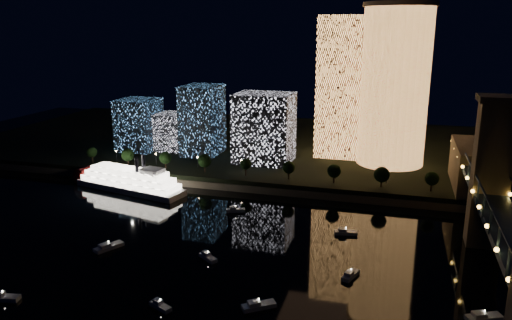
{
  "coord_description": "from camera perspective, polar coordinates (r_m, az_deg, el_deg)",
  "views": [
    {
      "loc": [
        34.9,
        -119.65,
        70.77
      ],
      "look_at": [
        -15.59,
        55.0,
        21.96
      ],
      "focal_mm": 35.0,
      "sensor_mm": 36.0,
      "label": 1
    }
  ],
  "objects": [
    {
      "name": "riverboat",
      "position": [
        230.29,
        -14.69,
        -2.22
      ],
      "size": [
        58.21,
        23.3,
        17.2
      ],
      "color": "silver",
      "rests_on": "ground"
    },
    {
      "name": "midrise_blocks",
      "position": [
        262.05,
        -5.52,
        3.96
      ],
      "size": [
        96.4,
        31.45,
        36.26
      ],
      "color": "white",
      "rests_on": "far_bank"
    },
    {
      "name": "ground",
      "position": [
        143.32,
        -0.12,
        -14.56
      ],
      "size": [
        520.0,
        520.0,
        0.0
      ],
      "primitive_type": "plane",
      "color": "black",
      "rests_on": "ground"
    },
    {
      "name": "far_bank",
      "position": [
        289.97,
        8.76,
        1.23
      ],
      "size": [
        420.0,
        160.0,
        5.0
      ],
      "primitive_type": "cube",
      "color": "black",
      "rests_on": "ground"
    },
    {
      "name": "esplanade_trees",
      "position": [
        224.82,
        -0.38,
        -0.53
      ],
      "size": [
        165.53,
        6.69,
        8.84
      ],
      "color": "black",
      "rests_on": "far_bank"
    },
    {
      "name": "motorboats",
      "position": [
        150.61,
        -1.3,
        -12.65
      ],
      "size": [
        131.41,
        84.2,
        2.78
      ],
      "color": "silver",
      "rests_on": "ground"
    },
    {
      "name": "seawall",
      "position": [
        216.05,
        5.98,
        -3.76
      ],
      "size": [
        420.0,
        6.0,
        3.0
      ],
      "primitive_type": "cube",
      "color": "#6B5E4C",
      "rests_on": "ground"
    },
    {
      "name": "tower_rectangular",
      "position": [
        262.38,
        9.62,
        8.22
      ],
      "size": [
        22.39,
        22.39,
        71.24
      ],
      "primitive_type": "cube",
      "color": "#FFA451",
      "rests_on": "far_bank"
    },
    {
      "name": "street_lamps",
      "position": [
        232.82,
        -1.69,
        -0.36
      ],
      "size": [
        132.7,
        0.7,
        5.65
      ],
      "color": "black",
      "rests_on": "far_bank"
    },
    {
      "name": "tower_cylindrical",
      "position": [
        249.88,
        15.55,
        8.21
      ],
      "size": [
        34.0,
        34.0,
        76.63
      ],
      "color": "#FFA451",
      "rests_on": "far_bank"
    }
  ]
}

